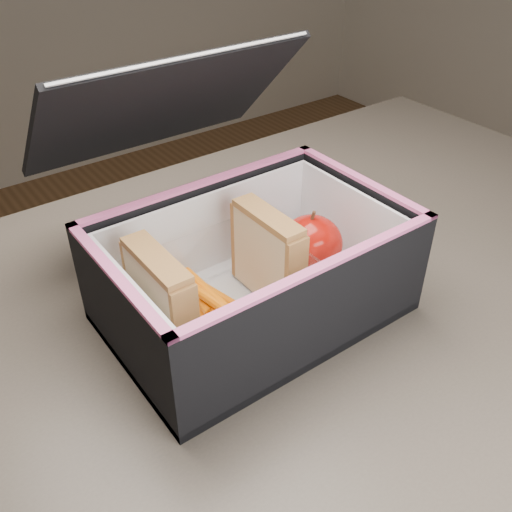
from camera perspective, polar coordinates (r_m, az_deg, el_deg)
The scene contains 8 objects.
kitchen_table at distance 0.67m, azimuth 4.17°, elevation -12.05°, with size 1.20×0.80×0.75m.
lunch_bag at distance 0.58m, azimuth -0.55°, elevation -0.57°, with size 0.30×0.34×0.25m.
plastic_tub at distance 0.57m, azimuth -3.85°, elevation -3.53°, with size 0.17×0.12×0.07m, color white, non-canonical shape.
sandwich_left at distance 0.53m, azimuth -9.50°, elevation -4.42°, with size 0.03×0.09×0.10m.
sandwich_right at distance 0.59m, azimuth 1.16°, elevation 0.08°, with size 0.02×0.09×0.10m.
carrot_sticks at distance 0.58m, azimuth -4.51°, elevation -5.00°, with size 0.05×0.15×0.03m.
paper_napkin at distance 0.65m, azimuth 5.26°, elevation -1.62°, with size 0.07×0.07×0.01m, color white.
red_apple at distance 0.63m, azimuth 5.53°, elevation 1.22°, with size 0.09×0.09×0.07m.
Camera 1 is at (-0.31, -0.34, 1.16)m, focal length 40.00 mm.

